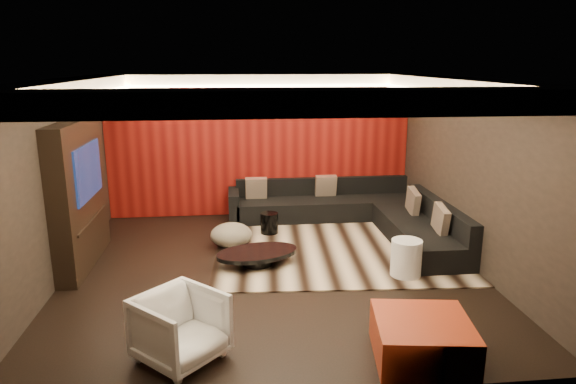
{
  "coord_description": "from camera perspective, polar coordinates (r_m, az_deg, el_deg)",
  "views": [
    {
      "loc": [
        -0.54,
        -7.13,
        3.03
      ],
      "look_at": [
        0.3,
        0.6,
        1.05
      ],
      "focal_mm": 32.0,
      "sensor_mm": 36.0,
      "label": 1
    }
  ],
  "objects": [
    {
      "name": "soffit_front",
      "position": [
        4.47,
        0.75,
        9.93
      ],
      "size": [
        6.0,
        0.6,
        0.22
      ],
      "primitive_type": "cube",
      "color": "silver",
      "rests_on": "ground"
    },
    {
      "name": "orange_ottoman",
      "position": [
        5.74,
        14.68,
        -15.56
      ],
      "size": [
        1.11,
        1.11,
        0.43
      ],
      "primitive_type": "cube",
      "rotation": [
        0.0,
        0.0,
        -0.14
      ],
      "color": "#A02C14",
      "rests_on": "floor"
    },
    {
      "name": "white_side_table",
      "position": [
        7.65,
        12.99,
        -7.2
      ],
      "size": [
        0.51,
        0.51,
        0.55
      ],
      "primitive_type": "cylinder",
      "rotation": [
        0.0,
        0.0,
        0.17
      ],
      "color": "white",
      "rests_on": "floor"
    },
    {
      "name": "drum_stool",
      "position": [
        9.26,
        -2.09,
        -3.46
      ],
      "size": [
        0.42,
        0.42,
        0.37
      ],
      "primitive_type": "cylinder",
      "rotation": [
        0.0,
        0.0,
        -0.4
      ],
      "color": "black",
      "rests_on": "rug"
    },
    {
      "name": "cove_right",
      "position": [
        7.7,
        16.2,
        10.54
      ],
      "size": [
        0.08,
        4.8,
        0.04
      ],
      "primitive_type": "cube",
      "color": "#FFD899",
      "rests_on": "ground"
    },
    {
      "name": "ceiling",
      "position": [
        7.15,
        -1.92,
        12.52
      ],
      "size": [
        6.0,
        6.0,
        0.02
      ],
      "primitive_type": "cube",
      "color": "silver",
      "rests_on": "ground"
    },
    {
      "name": "soffit_right",
      "position": [
        7.83,
        18.59,
        11.08
      ],
      "size": [
        0.6,
        4.8,
        0.22
      ],
      "primitive_type": "cube",
      "color": "silver",
      "rests_on": "ground"
    },
    {
      "name": "wall_back",
      "position": [
        10.28,
        -3.13,
        5.15
      ],
      "size": [
        6.0,
        0.02,
        2.8
      ],
      "primitive_type": "cube",
      "color": "black",
      "rests_on": "ground"
    },
    {
      "name": "floor",
      "position": [
        7.77,
        -1.74,
        -8.76
      ],
      "size": [
        6.0,
        6.0,
        0.02
      ],
      "primitive_type": "cube",
      "color": "black",
      "rests_on": "ground"
    },
    {
      "name": "soffit_back",
      "position": [
        9.85,
        -3.13,
        12.3
      ],
      "size": [
        6.0,
        0.6,
        0.22
      ],
      "primitive_type": "cube",
      "color": "silver",
      "rests_on": "ground"
    },
    {
      "name": "tv_shelf",
      "position": [
        8.35,
        -20.88,
        -2.87
      ],
      "size": [
        0.04,
        1.6,
        0.04
      ],
      "primitive_type": "cube",
      "color": "black",
      "rests_on": "ground"
    },
    {
      "name": "tv_screen",
      "position": [
        8.17,
        -21.34,
        2.16
      ],
      "size": [
        0.04,
        1.3,
        0.8
      ],
      "primitive_type": "cube",
      "color": "black",
      "rests_on": "ground"
    },
    {
      "name": "sectional_sofa",
      "position": [
        9.68,
        7.66,
        -2.45
      ],
      "size": [
        3.65,
        3.5,
        0.75
      ],
      "color": "black",
      "rests_on": "floor"
    },
    {
      "name": "tv_surround",
      "position": [
        8.29,
        -22.19,
        -0.25
      ],
      "size": [
        0.3,
        2.0,
        2.2
      ],
      "primitive_type": "cube",
      "color": "black",
      "rests_on": "ground"
    },
    {
      "name": "soffit_left",
      "position": [
        7.45,
        -23.46,
        10.53
      ],
      "size": [
        0.6,
        4.8,
        0.22
      ],
      "primitive_type": "cube",
      "color": "silver",
      "rests_on": "ground"
    },
    {
      "name": "wall_left",
      "position": [
        7.72,
        -24.72,
        0.77
      ],
      "size": [
        0.02,
        6.0,
        2.8
      ],
      "primitive_type": "cube",
      "color": "black",
      "rests_on": "ground"
    },
    {
      "name": "cove_left",
      "position": [
        7.37,
        -20.83,
        10.04
      ],
      "size": [
        0.08,
        4.8,
        0.04
      ],
      "primitive_type": "cube",
      "color": "#FFD899",
      "rests_on": "ground"
    },
    {
      "name": "cove_front",
      "position": [
        4.81,
        0.26,
        9.17
      ],
      "size": [
        4.8,
        0.08,
        0.04
      ],
      "primitive_type": "cube",
      "color": "#FFD899",
      "rests_on": "ground"
    },
    {
      "name": "wall_right",
      "position": [
        8.13,
        19.86,
        1.86
      ],
      "size": [
        0.02,
        6.0,
        2.8
      ],
      "primitive_type": "cube",
      "color": "black",
      "rests_on": "ground"
    },
    {
      "name": "armchair",
      "position": [
        5.58,
        -11.85,
        -14.56
      ],
      "size": [
        1.12,
        1.12,
        0.73
      ],
      "primitive_type": "imported",
      "rotation": [
        0.0,
        0.0,
        0.8
      ],
      "color": "white",
      "rests_on": "floor"
    },
    {
      "name": "cove_back",
      "position": [
        9.51,
        -3.01,
        11.68
      ],
      "size": [
        4.8,
        0.08,
        0.04
      ],
      "primitive_type": "cube",
      "color": "#FFD899",
      "rests_on": "ground"
    },
    {
      "name": "coffee_table",
      "position": [
        7.91,
        -3.44,
        -7.28
      ],
      "size": [
        1.56,
        1.56,
        0.21
      ],
      "primitive_type": "cylinder",
      "rotation": [
        0.0,
        0.0,
        0.27
      ],
      "color": "black",
      "rests_on": "rug"
    },
    {
      "name": "red_feature_wall",
      "position": [
        10.24,
        -3.11,
        5.11
      ],
      "size": [
        5.98,
        0.05,
        2.78
      ],
      "primitive_type": "cube",
      "color": "#6B0C0A",
      "rests_on": "ground"
    },
    {
      "name": "throw_pillows",
      "position": [
        9.45,
        7.24,
        -0.6
      ],
      "size": [
        3.06,
        2.78,
        0.5
      ],
      "color": "beige",
      "rests_on": "sectional_sofa"
    },
    {
      "name": "rug",
      "position": [
        8.52,
        5.64,
        -6.53
      ],
      "size": [
        4.18,
        3.24,
        0.02
      ],
      "primitive_type": "cube",
      "rotation": [
        0.0,
        0.0,
        -0.06
      ],
      "color": "#CCB395",
      "rests_on": "floor"
    },
    {
      "name": "striped_pouf",
      "position": [
        8.68,
        -6.33,
        -4.74
      ],
      "size": [
        0.81,
        0.81,
        0.38
      ],
      "primitive_type": "ellipsoid",
      "rotation": [
        0.0,
        0.0,
        -0.18
      ],
      "color": "beige",
      "rests_on": "rug"
    }
  ]
}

